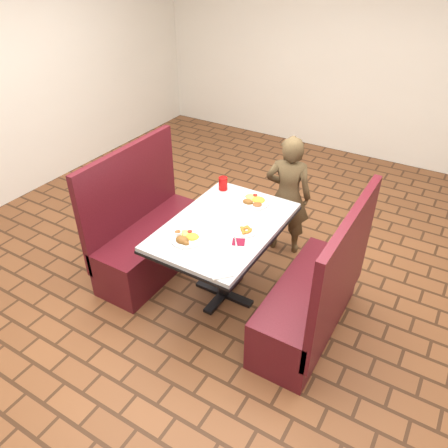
{
  "coord_description": "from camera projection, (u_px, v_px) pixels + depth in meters",
  "views": [
    {
      "loc": [
        1.47,
        -2.45,
        2.66
      ],
      "look_at": [
        0.0,
        0.0,
        0.75
      ],
      "focal_mm": 35.0,
      "sensor_mm": 36.0,
      "label": 1
    }
  ],
  "objects": [
    {
      "name": "spoon_utensil",
      "position": [
        236.0,
        242.0,
        3.22
      ],
      "size": [
        0.09,
        0.12,
        0.0
      ],
      "primitive_type": "cube",
      "rotation": [
        0.0,
        0.0,
        0.62
      ],
      "color": "#BCBDC1",
      "rests_on": "dining_table"
    },
    {
      "name": "near_dinner_plate",
      "position": [
        186.0,
        237.0,
        3.25
      ],
      "size": [
        0.24,
        0.24,
        0.08
      ],
      "rotation": [
        0.0,
        0.0,
        0.37
      ],
      "color": "white",
      "rests_on": "dining_table"
    },
    {
      "name": "plantain_plate",
      "position": [
        246.0,
        230.0,
        3.34
      ],
      "size": [
        0.17,
        0.17,
        0.03
      ],
      "rotation": [
        0.0,
        0.0,
        -0.15
      ],
      "color": "white",
      "rests_on": "dining_table"
    },
    {
      "name": "fork_utensil",
      "position": [
        184.0,
        246.0,
        3.18
      ],
      "size": [
        0.02,
        0.13,
        0.0
      ],
      "primitive_type": "cube",
      "rotation": [
        0.0,
        0.0,
        0.08
      ],
      "color": "silver",
      "rests_on": "dining_table"
    },
    {
      "name": "booth_bench_right",
      "position": [
        314.0,
        300.0,
        3.33
      ],
      "size": [
        0.47,
        1.2,
        1.17
      ],
      "color": "#57141B",
      "rests_on": "ground"
    },
    {
      "name": "maroon_napkin",
      "position": [
        239.0,
        242.0,
        3.23
      ],
      "size": [
        0.12,
        0.12,
        0.0
      ],
      "primitive_type": "cube",
      "rotation": [
        0.0,
        0.0,
        0.42
      ],
      "color": "maroon",
      "rests_on": "dining_table"
    },
    {
      "name": "far_dinner_plate",
      "position": [
        254.0,
        200.0,
        3.7
      ],
      "size": [
        0.27,
        0.27,
        0.07
      ],
      "rotation": [
        0.0,
        0.0,
        0.38
      ],
      "color": "white",
      "rests_on": "dining_table"
    },
    {
      "name": "room",
      "position": [
        224.0,
        73.0,
        2.79
      ],
      "size": [
        7.0,
        7.04,
        2.82
      ],
      "color": "brown",
      "rests_on": "ground"
    },
    {
      "name": "lettuce_shreds",
      "position": [
        232.0,
        222.0,
        3.46
      ],
      "size": [
        0.28,
        0.32,
        0.0
      ],
      "primitive_type": null,
      "color": "#77B247",
      "rests_on": "dining_table"
    },
    {
      "name": "diner_person",
      "position": [
        288.0,
        196.0,
        4.1
      ],
      "size": [
        0.49,
        0.38,
        1.2
      ],
      "primitive_type": "imported",
      "rotation": [
        0.0,
        0.0,
        3.37
      ],
      "color": "brown",
      "rests_on": "ground"
    },
    {
      "name": "dining_table",
      "position": [
        224.0,
        234.0,
        3.49
      ],
      "size": [
        0.81,
        1.21,
        0.75
      ],
      "color": "#B2B4B6",
      "rests_on": "ground"
    },
    {
      "name": "red_tumbler",
      "position": [
        223.0,
        184.0,
        3.87
      ],
      "size": [
        0.08,
        0.08,
        0.12
      ],
      "primitive_type": "cylinder",
      "color": "#B90D0C",
      "rests_on": "dining_table"
    },
    {
      "name": "knife_utensil",
      "position": [
        194.0,
        241.0,
        3.23
      ],
      "size": [
        0.03,
        0.18,
        0.0
      ],
      "primitive_type": "cube",
      "rotation": [
        0.0,
        0.0,
        0.1
      ],
      "color": "#BDBCC1",
      "rests_on": "dining_table"
    },
    {
      "name": "booth_bench_left",
      "position": [
        150.0,
        237.0,
        4.01
      ],
      "size": [
        0.47,
        1.2,
        1.17
      ],
      "color": "#57141B",
      "rests_on": "ground"
    },
    {
      "name": "paper_napkin",
      "position": [
        220.0,
        269.0,
        2.97
      ],
      "size": [
        0.25,
        0.24,
        0.01
      ],
      "primitive_type": "cube",
      "rotation": [
        0.0,
        0.0,
        -0.73
      ],
      "color": "white",
      "rests_on": "dining_table"
    }
  ]
}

